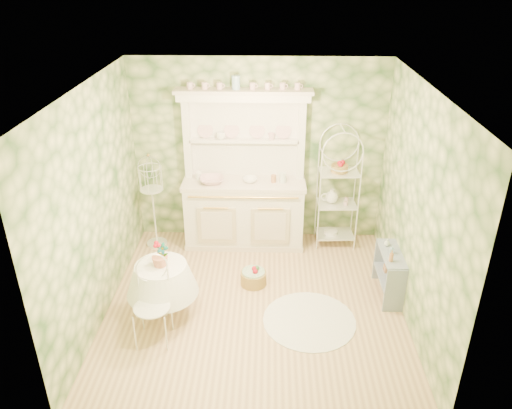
{
  "coord_description": "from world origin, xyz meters",
  "views": [
    {
      "loc": [
        0.15,
        -4.97,
        3.87
      ],
      "look_at": [
        0.0,
        0.5,
        1.15
      ],
      "focal_mm": 35.0,
      "sensor_mm": 36.0,
      "label": 1
    }
  ],
  "objects_px": {
    "cafe_chair": "(152,311)",
    "birdcage_stand": "(153,204)",
    "kitchen_dresser": "(244,173)",
    "floor_basket": "(253,277)",
    "round_table": "(163,288)",
    "bakers_rack": "(338,185)",
    "side_shelf": "(389,274)"
  },
  "relations": [
    {
      "from": "floor_basket",
      "to": "cafe_chair",
      "type": "bearing_deg",
      "value": -134.24
    },
    {
      "from": "side_shelf",
      "to": "round_table",
      "type": "distance_m",
      "value": 2.8
    },
    {
      "from": "side_shelf",
      "to": "cafe_chair",
      "type": "xyz_separation_m",
      "value": [
        -2.78,
        -0.93,
        0.1
      ]
    },
    {
      "from": "bakers_rack",
      "to": "side_shelf",
      "type": "relative_size",
      "value": 2.74
    },
    {
      "from": "kitchen_dresser",
      "to": "bakers_rack",
      "type": "xyz_separation_m",
      "value": [
        1.35,
        0.04,
        -0.19
      ]
    },
    {
      "from": "birdcage_stand",
      "to": "kitchen_dresser",
      "type": "bearing_deg",
      "value": 4.23
    },
    {
      "from": "round_table",
      "to": "floor_basket",
      "type": "distance_m",
      "value": 1.27
    },
    {
      "from": "cafe_chair",
      "to": "kitchen_dresser",
      "type": "bearing_deg",
      "value": 43.13
    },
    {
      "from": "side_shelf",
      "to": "birdcage_stand",
      "type": "xyz_separation_m",
      "value": [
        -3.19,
        1.14,
        0.38
      ]
    },
    {
      "from": "side_shelf",
      "to": "bakers_rack",
      "type": "bearing_deg",
      "value": 108.77
    },
    {
      "from": "floor_basket",
      "to": "kitchen_dresser",
      "type": "bearing_deg",
      "value": 98.93
    },
    {
      "from": "round_table",
      "to": "birdcage_stand",
      "type": "xyz_separation_m",
      "value": [
        -0.44,
        1.64,
        0.28
      ]
    },
    {
      "from": "side_shelf",
      "to": "cafe_chair",
      "type": "bearing_deg",
      "value": -165.56
    },
    {
      "from": "round_table",
      "to": "cafe_chair",
      "type": "height_order",
      "value": "round_table"
    },
    {
      "from": "kitchen_dresser",
      "to": "side_shelf",
      "type": "bearing_deg",
      "value": -33.28
    },
    {
      "from": "cafe_chair",
      "to": "birdcage_stand",
      "type": "relative_size",
      "value": 0.58
    },
    {
      "from": "round_table",
      "to": "floor_basket",
      "type": "bearing_deg",
      "value": 32.83
    },
    {
      "from": "kitchen_dresser",
      "to": "side_shelf",
      "type": "relative_size",
      "value": 3.29
    },
    {
      "from": "kitchen_dresser",
      "to": "cafe_chair",
      "type": "height_order",
      "value": "kitchen_dresser"
    },
    {
      "from": "side_shelf",
      "to": "birdcage_stand",
      "type": "bearing_deg",
      "value": 156.37
    },
    {
      "from": "kitchen_dresser",
      "to": "bakers_rack",
      "type": "bearing_deg",
      "value": 1.61
    },
    {
      "from": "round_table",
      "to": "cafe_chair",
      "type": "distance_m",
      "value": 0.43
    },
    {
      "from": "cafe_chair",
      "to": "floor_basket",
      "type": "height_order",
      "value": "cafe_chair"
    },
    {
      "from": "bakers_rack",
      "to": "floor_basket",
      "type": "bearing_deg",
      "value": -139.55
    },
    {
      "from": "side_shelf",
      "to": "birdcage_stand",
      "type": "height_order",
      "value": "birdcage_stand"
    },
    {
      "from": "round_table",
      "to": "bakers_rack",
      "type": "bearing_deg",
      "value": 38.63
    },
    {
      "from": "bakers_rack",
      "to": "floor_basket",
      "type": "xyz_separation_m",
      "value": [
        -1.18,
        -1.1,
        -0.84
      ]
    },
    {
      "from": "kitchen_dresser",
      "to": "cafe_chair",
      "type": "relative_size",
      "value": 2.9
    },
    {
      "from": "round_table",
      "to": "birdcage_stand",
      "type": "bearing_deg",
      "value": 104.99
    },
    {
      "from": "cafe_chair",
      "to": "bakers_rack",
      "type": "bearing_deg",
      "value": 20.19
    },
    {
      "from": "bakers_rack",
      "to": "birdcage_stand",
      "type": "xyz_separation_m",
      "value": [
        -2.66,
        -0.13,
        -0.27
      ]
    },
    {
      "from": "kitchen_dresser",
      "to": "floor_basket",
      "type": "bearing_deg",
      "value": -81.07
    }
  ]
}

